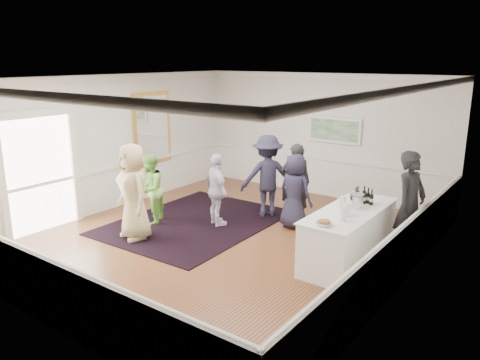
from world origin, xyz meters
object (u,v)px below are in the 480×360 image
Objects in this scene: guest_tan at (133,192)px; guest_dark_b at (296,183)px; serving_table at (349,236)px; guest_navy at (295,191)px; guest_dark_a at (267,176)px; bartender at (410,205)px; nut_bowl at (324,223)px; ice_bucket at (357,201)px; guest_green at (150,189)px; guest_lilac at (217,190)px.

guest_tan is 3.52m from guest_dark_b.
guest_tan is (-3.95, -1.50, 0.49)m from serving_table.
guest_dark_a is at bearing -12.17° from guest_navy.
bartender is 1.98m from nut_bowl.
ice_bucket is (1.68, -0.73, 0.28)m from guest_navy.
bartender is 7.42× the size of nut_bowl.
guest_green is at bearing 3.71° from guest_dark_a.
guest_lilac is (0.86, 1.57, -0.18)m from guest_tan.
guest_lilac reaches higher than guest_green.
nut_bowl is (3.06, -1.05, 0.21)m from guest_lilac.
guest_lilac is 1.67m from guest_navy.
guest_navy is (2.29, 2.45, -0.17)m from guest_tan.
guest_dark_a is (1.77, 1.97, 0.16)m from guest_green.
guest_green is 4.45m from ice_bucket.
guest_dark_a is at bearing 153.85° from serving_table.
nut_bowl is (3.92, 0.52, 0.03)m from guest_tan.
guest_dark_a reaches higher than nut_bowl.
bartender is 1.04× the size of guest_dark_a.
ice_bucket is (0.02, 0.22, 0.60)m from serving_table.
guest_navy is 6.22× the size of ice_bucket.
guest_lilac is 6.13× the size of ice_bucket.
guest_tan is 7.32× the size of nut_bowl.
ice_bucket is at bearing 40.04° from guest_tan.
guest_green is 3.21m from guest_dark_b.
guest_navy is at bearing 156.52° from ice_bucket.
guest_green is 6.08× the size of ice_bucket.
bartender is at bearing 47.06° from serving_table.
guest_lilac is at bearing 77.99° from guest_tan.
guest_navy is (-1.66, 0.95, 0.32)m from serving_table.
guest_lilac is 5.97× the size of nut_bowl.
guest_navy is (2.67, 1.66, 0.02)m from guest_green.
guest_dark_b is at bearing -55.41° from guest_navy.
bartender reaches higher than ice_bucket.
serving_table is 9.23× the size of ice_bucket.
guest_lilac is 1.30m from guest_dark_a.
guest_tan is at bearing -159.22° from serving_table.
guest_dark_a is 2.78m from ice_bucket.
guest_tan is 3.35m from guest_navy.
guest_green reaches higher than serving_table.
guest_green is 0.99× the size of guest_lilac.
guest_lilac is 0.84× the size of guest_dark_a.
guest_green is at bearing 132.55° from guest_tan.
guest_tan reaches higher than guest_green.
guest_dark_a is at bearing 95.60° from bartender.
serving_table is 1.48× the size of guest_navy.
bartender is 1.22× the size of guest_navy.
guest_dark_b is 0.45m from guest_navy.
serving_table is 1.52× the size of guest_green.
guest_dark_a is (1.39, 2.75, -0.03)m from guest_tan.
guest_green is 0.83× the size of guest_dark_a.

